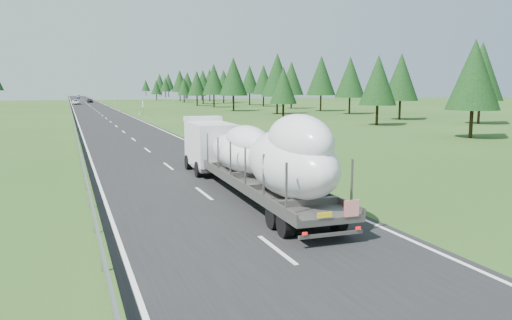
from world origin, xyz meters
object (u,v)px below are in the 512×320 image
object	(u,v)px
boat_truck	(253,153)
distant_car_dark	(90,101)
distant_car_blue	(78,97)
highway_sign	(143,105)
distant_van	(76,102)

from	to	relation	value
boat_truck	distant_car_dark	xyz separation A→B (m)	(-0.66, 154.49, -1.38)
distant_car_blue	distant_car_dark	bearing A→B (deg)	-86.17
highway_sign	boat_truck	size ratio (longest dim) A/B	0.15
boat_truck	distant_car_dark	distance (m)	154.50
distant_car_blue	distant_van	bearing A→B (deg)	-89.65
distant_car_dark	distant_car_blue	bearing A→B (deg)	86.64
highway_sign	distant_car_dark	world-z (taller)	highway_sign
distant_van	distant_car_dark	distance (m)	18.28
distant_van	highway_sign	bearing A→B (deg)	-79.93
boat_truck	distant_car_dark	bearing A→B (deg)	90.24
distant_van	distant_car_dark	size ratio (longest dim) A/B	1.31
highway_sign	distant_car_dark	size ratio (longest dim) A/B	0.64
distant_van	distant_car_blue	xyz separation A→B (m)	(2.46, 85.21, 0.00)
highway_sign	distant_car_blue	distance (m)	149.72
boat_truck	distant_car_blue	world-z (taller)	boat_truck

